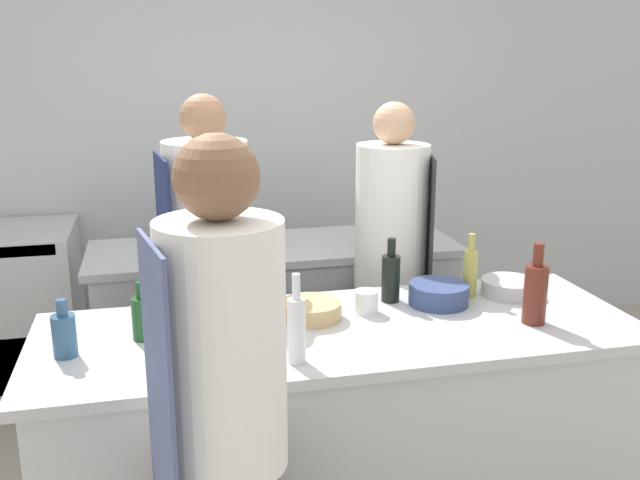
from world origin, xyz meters
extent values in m
cube|color=silver|center=(0.00, 2.13, 1.40)|extent=(8.00, 0.06, 2.80)
cube|color=#B7BABC|center=(0.00, 0.00, 0.43)|extent=(2.20, 0.79, 0.87)
cube|color=#B7BABC|center=(0.00, 0.00, 0.89)|extent=(2.29, 0.82, 0.04)
cube|color=#B7BABC|center=(-0.05, 1.22, 0.43)|extent=(1.89, 0.64, 0.87)
cube|color=#B7BABC|center=(-0.05, 1.22, 0.89)|extent=(1.97, 0.66, 0.04)
cube|color=#B7BABC|center=(-1.52, 1.74, 0.47)|extent=(0.77, 0.68, 0.95)
cube|color=black|center=(-1.52, 1.41, 0.26)|extent=(0.62, 0.01, 0.33)
cylinder|color=white|center=(-0.50, -0.64, 1.15)|extent=(0.35, 0.35, 0.71)
cube|color=#4C567F|center=(-0.68, -0.67, 1.05)|extent=(0.07, 0.32, 0.82)
sphere|color=brown|center=(-0.50, -0.64, 1.61)|extent=(0.23, 0.23, 0.23)
cylinder|color=black|center=(0.44, 0.73, 0.39)|extent=(0.30, 0.30, 0.78)
cylinder|color=white|center=(0.44, 0.73, 1.14)|extent=(0.35, 0.35, 0.72)
cube|color=#2D2D33|center=(0.62, 0.68, 1.04)|extent=(0.10, 0.32, 0.82)
sphere|color=tan|center=(0.44, 0.73, 1.60)|extent=(0.20, 0.20, 0.20)
cylinder|color=black|center=(-0.44, 0.61, 0.40)|extent=(0.31, 0.31, 0.81)
cylinder|color=white|center=(-0.44, 0.61, 1.18)|extent=(0.37, 0.37, 0.75)
cube|color=#19234C|center=(-0.63, 0.58, 1.07)|extent=(0.05, 0.35, 0.85)
sphere|color=#9E7051|center=(-0.44, 0.61, 1.65)|extent=(0.20, 0.20, 0.20)
cylinder|color=silver|center=(-0.23, -0.27, 1.02)|extent=(0.06, 0.06, 0.22)
cylinder|color=silver|center=(-0.23, -0.27, 1.18)|extent=(0.03, 0.03, 0.09)
cylinder|color=#B2A84C|center=(0.62, 0.21, 1.01)|extent=(0.06, 0.06, 0.20)
cylinder|color=#B2A84C|center=(0.62, 0.21, 1.15)|extent=(0.03, 0.03, 0.08)
cylinder|color=#19471E|center=(-0.73, 0.05, 0.99)|extent=(0.08, 0.08, 0.16)
cylinder|color=#19471E|center=(-0.73, 0.05, 1.10)|extent=(0.04, 0.04, 0.06)
cylinder|color=#5B2319|center=(0.73, -0.13, 1.02)|extent=(0.09, 0.09, 0.23)
cylinder|color=#5B2319|center=(0.73, -0.13, 1.18)|extent=(0.04, 0.04, 0.09)
cylinder|color=black|center=(0.27, 0.23, 1.01)|extent=(0.08, 0.08, 0.20)
cylinder|color=black|center=(0.27, 0.23, 1.14)|extent=(0.03, 0.03, 0.08)
cylinder|color=#2D5175|center=(-0.99, -0.04, 0.98)|extent=(0.08, 0.08, 0.15)
cylinder|color=#2D5175|center=(-0.99, -0.04, 1.09)|extent=(0.04, 0.04, 0.06)
cylinder|color=#B7BABC|center=(0.79, 0.18, 0.94)|extent=(0.24, 0.24, 0.07)
cylinder|color=navy|center=(0.46, 0.15, 0.95)|extent=(0.25, 0.25, 0.09)
cylinder|color=tan|center=(-0.09, 0.11, 0.94)|extent=(0.24, 0.24, 0.07)
cylinder|color=white|center=(0.14, 0.13, 0.95)|extent=(0.09, 0.09, 0.09)
cube|color=olive|center=(-0.41, 0.17, 0.91)|extent=(0.32, 0.26, 0.01)
cylinder|color=#B7BABC|center=(-0.40, 1.32, 1.03)|extent=(0.22, 0.22, 0.25)
camera|label=1|loc=(-0.66, -2.44, 1.92)|focal=40.00mm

